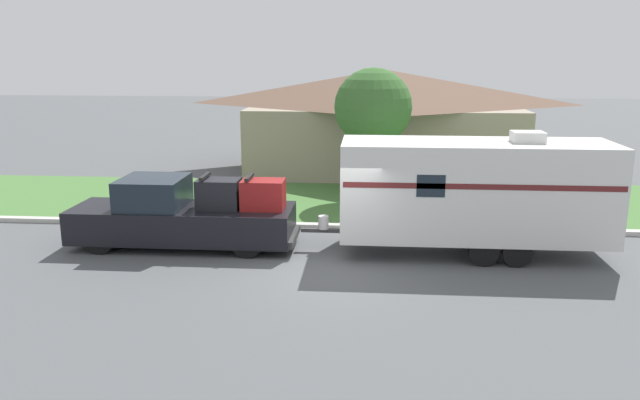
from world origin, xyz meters
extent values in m
plane|color=#515456|center=(0.00, 0.00, 0.00)|extent=(120.00, 120.00, 0.00)
cube|color=beige|center=(0.00, 3.75, 0.07)|extent=(80.00, 0.30, 0.14)
cube|color=#477538|center=(0.00, 7.40, 0.01)|extent=(80.00, 7.00, 0.03)
cube|color=gray|center=(1.53, 14.13, 1.48)|extent=(11.70, 7.65, 2.95)
pyramid|color=brown|center=(1.53, 14.13, 3.73)|extent=(12.63, 8.26, 1.56)
cube|color=#4C3828|center=(1.53, 10.34, 1.05)|extent=(1.00, 0.06, 2.10)
cylinder|color=black|center=(-6.25, 0.84, 0.41)|extent=(0.82, 0.28, 0.82)
cylinder|color=black|center=(-6.25, 2.45, 0.41)|extent=(0.82, 0.28, 0.82)
cylinder|color=black|center=(-2.24, 0.84, 0.41)|extent=(0.82, 0.28, 0.82)
cylinder|color=black|center=(-2.24, 2.45, 0.41)|extent=(0.82, 0.28, 0.82)
cube|color=black|center=(-5.57, 1.64, 0.68)|extent=(3.30, 1.97, 0.90)
cube|color=#19232D|center=(-4.98, 1.64, 1.53)|extent=(1.72, 1.81, 0.81)
cube|color=black|center=(-2.53, 1.64, 0.68)|extent=(2.78, 1.97, 0.90)
cube|color=#333333|center=(-1.08, 1.64, 0.35)|extent=(0.12, 1.77, 0.20)
cube|color=black|center=(-3.14, 1.64, 1.52)|extent=(1.15, 0.83, 0.80)
cube|color=black|center=(-3.51, 1.64, 2.00)|extent=(0.10, 0.91, 0.08)
cube|color=maroon|center=(-1.92, 1.64, 1.52)|extent=(1.15, 0.83, 0.80)
cube|color=black|center=(-2.29, 1.64, 2.00)|extent=(0.10, 0.91, 0.08)
cylinder|color=black|center=(3.87, 0.65, 0.38)|extent=(0.76, 0.22, 0.76)
cylinder|color=black|center=(3.87, 2.63, 0.38)|extent=(0.76, 0.22, 0.76)
cylinder|color=black|center=(4.70, 0.65, 0.38)|extent=(0.76, 0.22, 0.76)
cylinder|color=black|center=(4.70, 2.63, 0.38)|extent=(0.76, 0.22, 0.76)
cube|color=silver|center=(3.72, 1.64, 1.76)|extent=(7.00, 2.26, 2.53)
cube|color=#5B1E1E|center=(3.72, 0.51, 2.08)|extent=(6.86, 0.01, 0.14)
cube|color=#383838|center=(-0.33, 1.64, 0.55)|extent=(1.12, 0.12, 0.10)
cylinder|color=silver|center=(-0.28, 1.64, 0.78)|extent=(0.28, 0.28, 0.36)
cube|color=silver|center=(4.98, 1.64, 3.17)|extent=(0.80, 0.68, 0.28)
cube|color=#19232D|center=(2.46, 0.51, 2.08)|extent=(0.70, 0.01, 0.56)
cylinder|color=brown|center=(0.52, 4.85, 0.55)|extent=(0.09, 0.09, 1.10)
cube|color=#B2B2B2|center=(0.52, 4.85, 1.21)|extent=(0.48, 0.20, 0.22)
cylinder|color=brown|center=(1.03, 7.58, 1.18)|extent=(0.24, 0.24, 2.36)
sphere|color=#38662D|center=(1.03, 7.58, 3.39)|extent=(2.75, 2.75, 2.75)
camera|label=1|loc=(0.95, -14.66, 5.31)|focal=35.00mm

